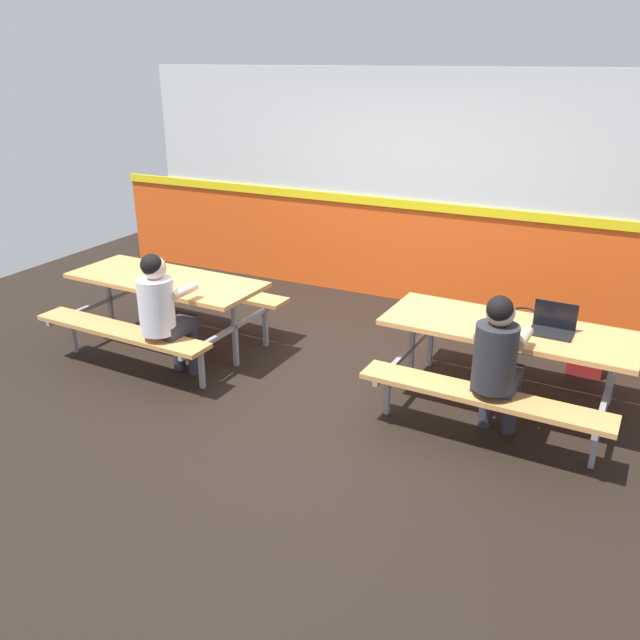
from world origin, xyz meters
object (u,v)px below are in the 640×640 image
at_px(student_nearer, 163,308).
at_px(backpack_dark, 587,352).
at_px(student_further, 497,359).
at_px(laptop_dark, 553,327).
at_px(picnic_table_left, 167,294).
at_px(picnic_table_right, 506,345).
at_px(tote_bag_bright, 522,333).

xyz_separation_m(student_nearer, backpack_dark, (3.30, 1.82, -0.49)).
distance_m(student_further, laptop_dark, 0.66).
relative_size(picnic_table_left, student_further, 1.62).
bearing_deg(picnic_table_right, picnic_table_left, -175.67).
height_order(student_nearer, student_further, same).
bearing_deg(picnic_table_left, laptop_dark, 4.34).
height_order(picnic_table_right, student_nearer, student_nearer).
distance_m(picnic_table_right, backpack_dark, 1.21).
bearing_deg(tote_bag_bright, laptop_dark, -72.59).
bearing_deg(picnic_table_right, student_nearer, -163.44).
relative_size(student_nearer, tote_bag_bright, 2.81).
bearing_deg(backpack_dark, student_nearer, -151.11).
bearing_deg(student_further, backpack_dark, 71.49).
bearing_deg(picnic_table_left, student_further, -5.68).
xyz_separation_m(picnic_table_left, student_nearer, (0.43, -0.57, 0.13)).
height_order(laptop_dark, tote_bag_bright, laptop_dark).
height_order(picnic_table_right, laptop_dark, laptop_dark).
distance_m(student_nearer, student_further, 2.78).
height_order(backpack_dark, tote_bag_bright, backpack_dark).
height_order(picnic_table_left, picnic_table_right, same).
height_order(picnic_table_left, laptop_dark, laptop_dark).
height_order(student_nearer, laptop_dark, student_nearer).
relative_size(picnic_table_left, picnic_table_right, 1.00).
distance_m(picnic_table_right, student_further, 0.57).
xyz_separation_m(student_nearer, laptop_dark, (3.06, 0.84, 0.08)).
height_order(student_nearer, backpack_dark, student_nearer).
xyz_separation_m(student_further, backpack_dark, (0.52, 1.56, -0.49)).
xyz_separation_m(picnic_table_right, student_further, (0.04, -0.56, 0.13)).
distance_m(picnic_table_left, laptop_dark, 3.51).
bearing_deg(student_nearer, laptop_dark, 15.33).
bearing_deg(student_further, picnic_table_left, 174.32).
xyz_separation_m(picnic_table_left, laptop_dark, (3.49, 0.26, 0.21)).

